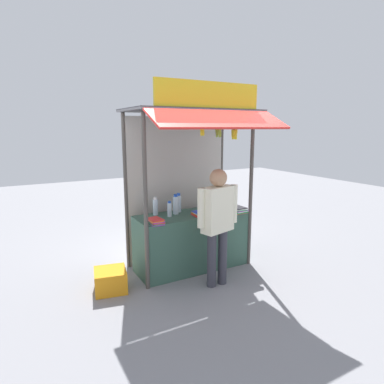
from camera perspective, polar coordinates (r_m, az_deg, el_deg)
ground_plane at (r=5.51m, az=0.00°, el=-12.91°), size 20.00×20.00×0.00m
stall_counter at (r=5.34m, az=0.00°, el=-8.48°), size 1.80×0.66×0.90m
stall_structure at (r=5.19m, az=-0.87°, el=5.47°), size 2.00×1.59×2.86m
water_bottle_right at (r=5.27m, az=-2.37°, el=-1.97°), size 0.09×0.09×0.31m
water_bottle_back_left at (r=5.75m, az=5.22°, el=-1.24°), size 0.07×0.07×0.24m
water_bottle_left at (r=5.13m, az=-6.40°, el=-2.56°), size 0.08×0.08×0.28m
water_bottle_center at (r=5.02m, az=-3.94°, el=-3.03°), size 0.07×0.07×0.24m
water_bottle_front_right at (r=5.15m, az=-2.86°, el=-2.24°), size 0.09×0.09×0.32m
magazine_stack_far_right at (r=4.69m, az=-6.32°, el=-5.06°), size 0.21×0.27×0.07m
magazine_stack_far_left at (r=5.34m, az=7.87°, el=-3.03°), size 0.26×0.32×0.09m
magazine_stack_mid_left at (r=5.09m, az=1.65°, el=-3.79°), size 0.27×0.28×0.06m
banana_bunch_inner_right at (r=4.76m, az=4.63°, el=10.42°), size 0.11×0.11×0.28m
banana_bunch_inner_left at (r=4.92m, az=7.41°, el=9.95°), size 0.11×0.11×0.31m
banana_bunch_rightmost at (r=4.61m, az=1.79°, el=10.58°), size 0.09×0.08×0.25m
vendor_person at (r=4.60m, az=4.50°, el=-4.34°), size 0.64×0.32×1.69m
plastic_crate at (r=4.87m, az=-14.01°, el=-14.68°), size 0.51×0.51×0.30m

